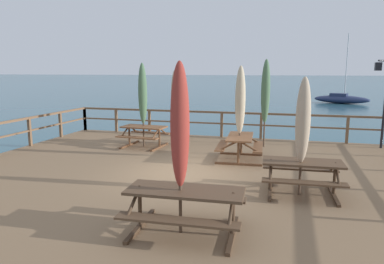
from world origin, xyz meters
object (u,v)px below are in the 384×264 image
object	(u,v)px
picnic_table_mid_right	(240,143)
patio_umbrella_short_back	(266,92)
patio_umbrella_short_front	(180,126)
lamp_post_hooked	(383,90)
patio_umbrella_short_mid	(175,98)
patio_umbrella_tall_back_right	(303,121)
patio_umbrella_tall_mid_right	(143,94)
picnic_table_mid_centre	(302,170)
patio_umbrella_tall_front	(240,100)
picnic_table_mid_left	(144,132)
sailboat_distant	(341,99)
picnic_table_front_left	(185,201)

from	to	relation	value
picnic_table_mid_right	patio_umbrella_short_back	world-z (taller)	patio_umbrella_short_back
patio_umbrella_short_front	lamp_post_hooked	distance (m)	9.63
patio_umbrella_short_mid	patio_umbrella_tall_back_right	bearing A→B (deg)	-44.82
patio_umbrella_tall_back_right	patio_umbrella_tall_mid_right	world-z (taller)	patio_umbrella_tall_mid_right
patio_umbrella_tall_mid_right	patio_umbrella_short_mid	distance (m)	1.20
picnic_table_mid_centre	patio_umbrella_tall_front	bearing A→B (deg)	122.94
picnic_table_mid_centre	patio_umbrella_short_mid	bearing A→B (deg)	135.96
picnic_table_mid_centre	picnic_table_mid_left	distance (m)	6.63
picnic_table_mid_right	patio_umbrella_short_back	bearing A→B (deg)	74.93
picnic_table_mid_centre	patio_umbrella_tall_front	xyz separation A→B (m)	(-1.82, 2.81, 1.31)
picnic_table_mid_left	patio_umbrella_tall_back_right	xyz separation A→B (m)	(5.43, -3.82, 1.14)
patio_umbrella_short_back	picnic_table_mid_centre	bearing A→B (deg)	-76.23
sailboat_distant	picnic_table_front_left	bearing A→B (deg)	-100.95
patio_umbrella_tall_back_right	patio_umbrella_short_mid	xyz separation A→B (m)	(-4.38, 4.36, 0.11)
patio_umbrella_short_front	patio_umbrella_tall_mid_right	world-z (taller)	patio_umbrella_tall_mid_right
patio_umbrella_tall_front	patio_umbrella_short_front	world-z (taller)	patio_umbrella_tall_front
patio_umbrella_short_front	patio_umbrella_tall_mid_right	size ratio (longest dim) A/B	0.96
picnic_table_mid_right	patio_umbrella_tall_back_right	world-z (taller)	patio_umbrella_tall_back_right
patio_umbrella_short_front	patio_umbrella_tall_back_right	world-z (taller)	patio_umbrella_short_front
picnic_table_mid_centre	picnic_table_mid_left	bearing A→B (deg)	145.63
patio_umbrella_short_front	picnic_table_mid_right	bearing A→B (deg)	86.97
patio_umbrella_tall_front	lamp_post_hooked	bearing A→B (deg)	32.14
picnic_table_mid_left	picnic_table_front_left	bearing A→B (deg)	-61.14
sailboat_distant	patio_umbrella_short_front	bearing A→B (deg)	-101.04
patio_umbrella_tall_back_right	sailboat_distant	world-z (taller)	sailboat_distant
picnic_table_front_left	patio_umbrella_short_back	size ratio (longest dim) A/B	0.65
sailboat_distant	patio_umbrella_tall_front	bearing A→B (deg)	-102.41
patio_umbrella_tall_front	patio_umbrella_short_back	world-z (taller)	patio_umbrella_short_back
picnic_table_mid_right	sailboat_distant	size ratio (longest dim) A/B	0.23
picnic_table_front_left	picnic_table_mid_left	distance (m)	7.19
patio_umbrella_short_front	patio_umbrella_tall_back_right	distance (m)	3.24
patio_umbrella_short_front	patio_umbrella_short_back	xyz separation A→B (m)	(0.87, 7.52, 0.16)
picnic_table_mid_left	picnic_table_mid_centre	bearing A→B (deg)	-34.37
picnic_table_mid_centre	patio_umbrella_tall_back_right	world-z (taller)	patio_umbrella_tall_back_right
picnic_table_mid_right	picnic_table_front_left	bearing A→B (deg)	-92.29
picnic_table_mid_left	patio_umbrella_tall_mid_right	world-z (taller)	patio_umbrella_tall_mid_right
picnic_table_front_left	patio_umbrella_tall_front	xyz separation A→B (m)	(0.18, 5.37, 1.31)
patio_umbrella_short_back	patio_umbrella_short_mid	bearing A→B (deg)	-168.77
patio_umbrella_short_front	sailboat_distant	bearing A→B (deg)	78.96
picnic_table_mid_right	patio_umbrella_tall_front	xyz separation A→B (m)	(-0.03, 0.07, 1.32)
patio_umbrella_short_mid	sailboat_distant	size ratio (longest dim) A/B	0.37
patio_umbrella_tall_back_right	patio_umbrella_tall_mid_right	bearing A→B (deg)	144.89
picnic_table_mid_right	patio_umbrella_tall_mid_right	distance (m)	4.09
patio_umbrella_tall_front	patio_umbrella_tall_mid_right	size ratio (longest dim) A/B	0.96
patio_umbrella_tall_front	sailboat_distant	world-z (taller)	sailboat_distant
picnic_table_mid_left	patio_umbrella_tall_front	xyz separation A→B (m)	(3.65, -0.93, 1.32)
lamp_post_hooked	sailboat_distant	xyz separation A→B (m)	(2.47, 29.26, -2.47)
patio_umbrella_tall_front	patio_umbrella_short_back	size ratio (longest dim) A/B	0.92
picnic_table_mid_right	sailboat_distant	distance (m)	33.01
picnic_table_front_left	patio_umbrella_tall_back_right	world-z (taller)	patio_umbrella_tall_back_right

